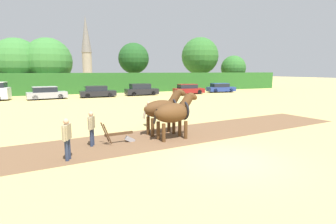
% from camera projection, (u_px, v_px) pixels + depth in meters
% --- Properties ---
extents(ground_plane, '(240.00, 240.00, 0.00)m').
position_uv_depth(ground_plane, '(230.00, 160.00, 9.86)').
color(ground_plane, tan).
extents(plowed_furrow_strip, '(33.47, 8.08, 0.01)m').
position_uv_depth(plowed_furrow_strip, '(63.00, 151.00, 11.03)').
color(plowed_furrow_strip, brown).
rests_on(plowed_furrow_strip, ground).
extents(hedgerow, '(65.96, 1.30, 3.07)m').
position_uv_depth(hedgerow, '(101.00, 83.00, 39.84)').
color(hedgerow, '#286023').
rests_on(hedgerow, ground).
extents(tree_far_left, '(6.87, 6.87, 8.13)m').
position_uv_depth(tree_far_left, '(17.00, 62.00, 38.32)').
color(tree_far_left, '#4C3823').
rests_on(tree_far_left, ground).
extents(tree_left, '(7.07, 7.07, 8.33)m').
position_uv_depth(tree_left, '(48.00, 61.00, 39.76)').
color(tree_left, '#4C3823').
rests_on(tree_left, ground).
extents(tree_center_left, '(5.24, 5.24, 8.12)m').
position_uv_depth(tree_center_left, '(134.00, 58.00, 44.96)').
color(tree_center_left, '#4C3823').
rests_on(tree_center_left, ground).
extents(tree_center, '(7.20, 7.20, 9.84)m').
position_uv_depth(tree_center, '(200.00, 56.00, 51.29)').
color(tree_center, brown).
rests_on(tree_center, ground).
extents(tree_center_right, '(5.13, 5.13, 6.53)m').
position_uv_depth(tree_center_right, '(233.00, 68.00, 54.51)').
color(tree_center_right, brown).
rests_on(tree_center_right, ground).
extents(church_spire, '(3.05, 3.05, 19.77)m').
position_uv_depth(church_spire, '(86.00, 48.00, 79.01)').
color(church_spire, gray).
rests_on(church_spire, ground).
extents(draft_horse_lead_left, '(2.59, 1.25, 2.33)m').
position_uv_depth(draft_horse_lead_left, '(174.00, 112.00, 12.81)').
color(draft_horse_lead_left, '#513319').
rests_on(draft_horse_lead_left, ground).
extents(draft_horse_lead_right, '(2.65, 1.21, 2.44)m').
position_uv_depth(draft_horse_lead_right, '(163.00, 108.00, 13.80)').
color(draft_horse_lead_right, '#513319').
rests_on(draft_horse_lead_right, ground).
extents(plow, '(1.61, 0.53, 1.13)m').
position_uv_depth(plow, '(122.00, 136.00, 12.24)').
color(plow, '#4C331E').
rests_on(plow, ground).
extents(farmer_at_plow, '(0.35, 0.60, 1.56)m').
position_uv_depth(farmer_at_plow, '(92.00, 126.00, 11.64)').
color(farmer_at_plow, '#28334C').
rests_on(farmer_at_plow, ground).
extents(farmer_beside_team, '(0.29, 0.62, 1.54)m').
position_uv_depth(farmer_beside_team, '(148.00, 112.00, 15.70)').
color(farmer_beside_team, '#4C4C4C').
rests_on(farmer_beside_team, ground).
extents(farmer_onlooker_left, '(0.35, 0.61, 1.60)m').
position_uv_depth(farmer_onlooker_left, '(67.00, 136.00, 9.76)').
color(farmer_onlooker_left, '#28334C').
rests_on(farmer_onlooker_left, ground).
extents(parked_car_left, '(4.64, 2.50, 1.52)m').
position_uv_depth(parked_car_left, '(46.00, 93.00, 31.20)').
color(parked_car_left, '#9E9EA8').
rests_on(parked_car_left, ground).
extents(parked_car_center_left, '(4.47, 1.79, 1.45)m').
position_uv_depth(parked_car_center_left, '(97.00, 92.00, 33.67)').
color(parked_car_center_left, black).
rests_on(parked_car_center_left, ground).
extents(parked_car_center, '(4.54, 1.94, 1.60)m').
position_uv_depth(parked_car_center, '(141.00, 90.00, 36.34)').
color(parked_car_center, black).
rests_on(parked_car_center, ground).
extents(parked_car_center_right, '(4.51, 2.14, 1.45)m').
position_uv_depth(parked_car_center_right, '(188.00, 89.00, 38.38)').
color(parked_car_center_right, maroon).
rests_on(parked_car_center_right, ground).
extents(parked_car_right, '(4.55, 2.09, 1.44)m').
position_uv_depth(parked_car_right, '(221.00, 88.00, 41.37)').
color(parked_car_right, navy).
rests_on(parked_car_right, ground).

